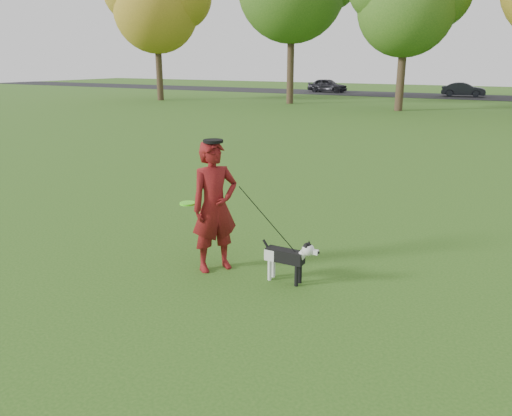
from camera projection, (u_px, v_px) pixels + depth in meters
The scene contains 7 objects.
ground at pixel (246, 276), 7.15m from camera, with size 120.00×120.00×0.00m, color #285116.
road at pixel (491, 98), 40.71m from camera, with size 120.00×7.00×0.02m, color black.
man at pixel (215, 207), 7.13m from camera, with size 0.70×0.46×1.91m, color #5B0D12.
dog at pixel (289, 256), 6.83m from camera, with size 0.86×0.17×0.65m.
car_left at pixel (327, 85), 47.10m from camera, with size 1.50×3.72×1.27m, color black.
car_mid at pixel (464, 90), 41.53m from camera, with size 1.20×3.46×1.14m, color black.
man_held_items at pixel (266, 218), 6.77m from camera, with size 1.76×0.40×1.48m.
Camera 1 is at (3.31, -5.68, 2.97)m, focal length 35.00 mm.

